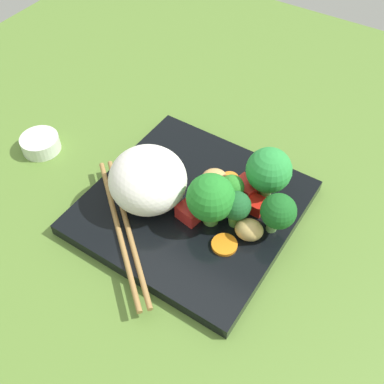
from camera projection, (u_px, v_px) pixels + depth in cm
name	position (u px, v px, depth cm)	size (l,w,h in cm)	color
ground_plane	(192.00, 216.00, 58.31)	(110.00, 110.00, 2.00)	#567A30
square_plate	(192.00, 207.00, 56.95)	(23.98, 23.98, 1.61)	black
rice_mound	(148.00, 180.00, 54.04)	(9.23, 9.50, 7.11)	white
broccoli_floret_0	(231.00, 188.00, 54.42)	(3.03, 3.03, 4.31)	#7CB351
broccoli_floret_1	(211.00, 198.00, 51.49)	(5.56, 5.56, 7.01)	#589C3B
broccoli_floret_2	(269.00, 171.00, 53.82)	(5.44, 5.44, 7.33)	#69B051
broccoli_floret_3	(237.00, 206.00, 52.01)	(3.38, 3.38, 5.07)	#559B39
broccoli_floret_4	(278.00, 212.00, 50.87)	(4.06, 4.06, 5.80)	#77B05B
carrot_slice_0	(224.00, 245.00, 52.06)	(2.97, 2.97, 0.42)	orange
carrot_slice_1	(230.00, 179.00, 58.51)	(2.17, 2.17, 0.61)	orange
carrot_slice_2	(208.00, 206.00, 55.59)	(2.92, 2.92, 0.73)	orange
carrot_slice_3	(200.00, 188.00, 57.35)	(2.13, 2.13, 0.79)	orange
pepper_chunk_0	(256.00, 205.00, 55.07)	(2.07, 2.13, 1.61)	red
pepper_chunk_1	(246.00, 189.00, 56.43)	(2.82, 2.35, 2.14)	red
pepper_chunk_2	(190.00, 212.00, 54.20)	(2.72, 2.54, 1.93)	red
chicken_piece_0	(277.00, 203.00, 55.31)	(2.62, 2.02, 1.49)	#AD8E4A
chicken_piece_1	(249.00, 230.00, 52.13)	(3.26, 2.68, 2.51)	tan
chicken_piece_4	(214.00, 177.00, 57.79)	(3.19, 2.67, 1.93)	tan
chopstick_pair	(123.00, 228.00, 53.48)	(17.74, 15.43, 0.62)	olive
sauce_cup	(40.00, 143.00, 64.07)	(5.28, 5.28, 2.11)	silver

